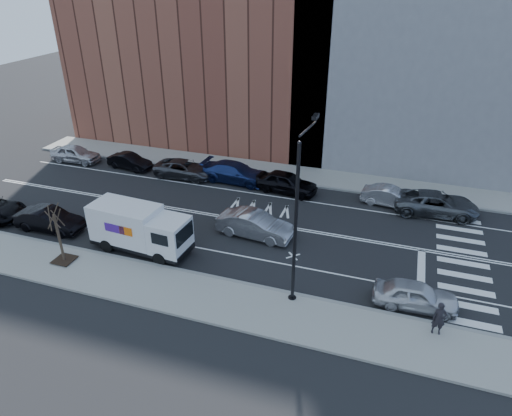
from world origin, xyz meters
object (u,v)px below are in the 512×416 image
Objects in this scene: far_parked_b at (130,161)px; near_parked_front at (416,295)px; driving_sedan at (255,225)px; far_parked_a at (75,154)px; fedex_van at (139,228)px; pedestrian at (439,319)px.

near_parked_front reaches higher than far_parked_b.
far_parked_b is 0.80× the size of driving_sedan.
driving_sedan reaches higher than far_parked_a.
fedex_van is 17.78m from pedestrian.
fedex_van is at bearing -137.54° from far_parked_b.
near_parked_front is at bearing 113.93° from pedestrian.
fedex_van is 17.41m from far_parked_a.
far_parked_a is 21.01m from driving_sedan.
pedestrian reaches higher than near_parked_front.
pedestrian is at bearing -114.66° from far_parked_a.
pedestrian is at bearing -2.99° from fedex_van.
fedex_van reaches higher than far_parked_b.
fedex_van is 1.52× the size of near_parked_front.
near_parked_front is (10.29, -4.11, -0.10)m from driving_sedan.
far_parked_b is (5.60, 0.18, -0.11)m from far_parked_a.
pedestrian reaches higher than far_parked_b.
far_parked_a is 32.08m from near_parked_front.
driving_sedan is (14.16, -7.31, 0.17)m from far_parked_b.
far_parked_b is at bearing -90.00° from far_parked_a.
far_parked_a reaches higher than near_parked_front.
near_parked_front is at bearing -112.33° from far_parked_a.
fedex_van is at bearing 167.07° from pedestrian.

